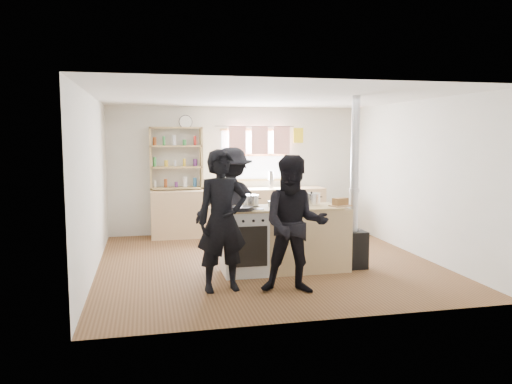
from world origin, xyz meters
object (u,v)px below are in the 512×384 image
(person_far, at_px, (231,204))
(stockpot_counter, at_px, (311,199))
(roast_tray, at_px, (281,204))
(person_near_left, at_px, (222,221))
(bread_board, at_px, (340,203))
(stockpot_stove, at_px, (251,200))
(person_near_right, at_px, (295,225))
(cooking_island, at_px, (285,239))
(thermos, at_px, (271,180))
(skillet_greens, at_px, (242,208))
(flue_heater, at_px, (354,224))

(person_far, bearing_deg, stockpot_counter, 157.01)
(roast_tray, relative_size, person_near_left, 0.18)
(bread_board, height_order, person_far, person_far)
(roast_tray, height_order, person_far, person_far)
(stockpot_stove, bearing_deg, person_near_left, -121.61)
(person_near_right, bearing_deg, stockpot_stove, 119.11)
(person_near_left, bearing_deg, roast_tray, 28.71)
(cooking_island, xyz_separation_m, bread_board, (0.79, -0.12, 0.51))
(thermos, bearing_deg, person_far, -120.60)
(stockpot_stove, bearing_deg, cooking_island, -22.96)
(skillet_greens, xyz_separation_m, roast_tray, (0.60, 0.20, 0.01))
(thermos, distance_m, stockpot_counter, 2.65)
(roast_tray, relative_size, flue_heater, 0.13)
(skillet_greens, bearing_deg, stockpot_stove, 62.15)
(cooking_island, bearing_deg, stockpot_counter, 16.01)
(thermos, bearing_deg, flue_heater, -79.04)
(bread_board, distance_m, person_near_right, 1.27)
(skillet_greens, bearing_deg, stockpot_counter, 16.65)
(roast_tray, height_order, bread_board, bread_board)
(bread_board, bearing_deg, person_far, 144.44)
(roast_tray, bearing_deg, stockpot_counter, 14.13)
(bread_board, height_order, person_near_left, person_near_left)
(thermos, relative_size, flue_heater, 0.13)
(stockpot_stove, distance_m, bread_board, 1.28)
(skillet_greens, distance_m, stockpot_stove, 0.45)
(person_far, bearing_deg, roast_tray, 134.95)
(cooking_island, xyz_separation_m, skillet_greens, (-0.66, -0.20, 0.49))
(stockpot_counter, xyz_separation_m, flue_heater, (0.60, -0.15, -0.37))
(person_near_left, height_order, person_near_right, person_near_left)
(person_near_left, bearing_deg, thermos, 58.70)
(person_far, bearing_deg, stockpot_stove, 116.31)
(person_far, bearing_deg, person_near_right, 116.91)
(person_near_left, bearing_deg, stockpot_counter, 21.88)
(skillet_greens, distance_m, stockpot_counter, 1.15)
(thermos, bearing_deg, roast_tray, -101.36)
(flue_heater, bearing_deg, person_far, 151.11)
(stockpot_counter, distance_m, flue_heater, 0.72)
(thermos, distance_m, person_near_right, 3.80)
(stockpot_stove, distance_m, flue_heater, 1.55)
(bread_board, bearing_deg, stockpot_stove, 165.89)
(bread_board, bearing_deg, person_near_left, -161.99)
(cooking_island, distance_m, bread_board, 0.95)
(skillet_greens, height_order, stockpot_counter, stockpot_counter)
(stockpot_counter, relative_size, person_near_right, 0.15)
(bread_board, bearing_deg, thermos, 95.77)
(cooking_island, height_order, stockpot_stove, stockpot_stove)
(skillet_greens, height_order, stockpot_stove, stockpot_stove)
(skillet_greens, bearing_deg, thermos, 68.75)
(thermos, relative_size, cooking_island, 0.16)
(roast_tray, height_order, stockpot_stove, stockpot_stove)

